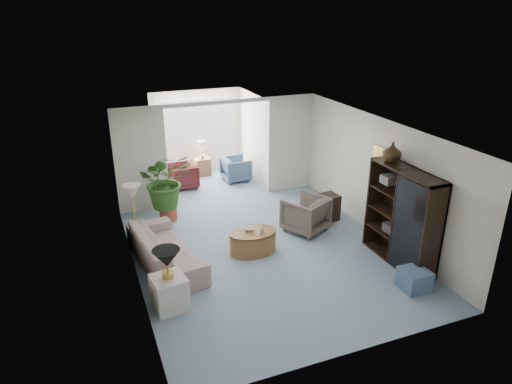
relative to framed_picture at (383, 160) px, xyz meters
name	(u,v)px	position (x,y,z in m)	size (l,w,h in m)	color
floor	(267,254)	(-2.46, 0.10, -1.70)	(6.00, 6.00, 0.00)	#879DB2
sunroom_floor	(209,184)	(-2.46, 4.20, -1.70)	(2.60, 2.60, 0.00)	#879DB2
back_pier_left	(141,161)	(-4.36, 3.10, -0.45)	(1.20, 0.12, 2.50)	silver
back_pier_right	(290,144)	(-0.56, 3.10, -0.45)	(1.20, 0.12, 2.50)	silver
back_header	(218,103)	(-2.46, 3.10, 0.75)	(2.60, 0.12, 0.10)	silver
window_pane	(197,125)	(-2.46, 5.28, -0.30)	(2.20, 0.02, 1.50)	white
window_blinds	(197,126)	(-2.46, 5.25, -0.30)	(2.20, 0.02, 1.50)	white
framed_picture	(383,160)	(0.00, 0.00, 0.00)	(0.04, 0.50, 0.40)	#B0A98D
sofa	(165,249)	(-4.39, 0.44, -1.37)	(2.27, 0.89, 0.66)	#B7AE9A
end_table	(169,293)	(-4.59, -0.91, -1.42)	(0.52, 0.52, 0.57)	silver
table_lamp	(167,258)	(-4.59, -0.91, -0.78)	(0.44, 0.44, 0.30)	black
floor_lamp	(132,192)	(-4.80, 1.24, -0.45)	(0.36, 0.36, 0.28)	beige
coffee_table	(253,242)	(-2.69, 0.29, -1.47)	(0.95, 0.95, 0.45)	#925C35
coffee_bowl	(249,229)	(-2.74, 0.39, -1.22)	(0.21, 0.21, 0.05)	silver
coffee_cup	(262,230)	(-2.54, 0.19, -1.20)	(0.11, 0.11, 0.10)	beige
wingback_chair	(305,214)	(-1.29, 0.76, -1.32)	(0.82, 0.84, 0.77)	#675D51
side_table_dark	(327,208)	(-0.59, 1.06, -1.40)	(0.50, 0.40, 0.60)	black
entertainment_cabinet	(402,217)	(-0.23, -1.04, -0.77)	(0.45, 1.67, 1.85)	black
cabinet_urn	(392,152)	(-0.23, -0.54, 0.34)	(0.36, 0.36, 0.37)	#301F10
ottoman	(414,279)	(-0.56, -1.93, -1.52)	(0.46, 0.46, 0.37)	#4D5E84
plant_pot	(168,213)	(-3.95, 2.39, -1.54)	(0.40, 0.40, 0.32)	#A2462F
house_plant	(166,180)	(-3.95, 2.39, -0.74)	(1.16, 1.00, 1.28)	#2E5D20
sunroom_chair_blue	(236,169)	(-1.67, 4.23, -1.37)	(0.70, 0.72, 0.66)	#4D5E84
sunroom_chair_maroon	(183,176)	(-3.17, 4.23, -1.37)	(0.70, 0.72, 0.66)	maroon
sunroom_table	(203,167)	(-2.42, 4.98, -1.45)	(0.41, 0.32, 0.50)	#925C35
shelf_clutter	(405,212)	(-0.28, -1.16, -0.61)	(0.30, 1.12, 1.06)	#2D2923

